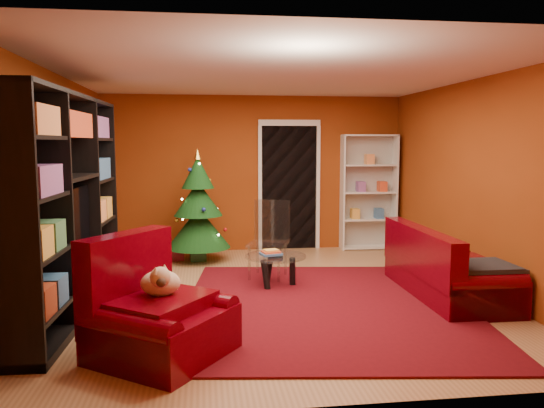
{
  "coord_description": "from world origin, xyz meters",
  "views": [
    {
      "loc": [
        -0.86,
        -6.14,
        1.81
      ],
      "look_at": [
        0.0,
        0.4,
        1.05
      ],
      "focal_mm": 35.0,
      "sensor_mm": 36.0,
      "label": 1
    }
  ],
  "objects": [
    {
      "name": "gift_box_red",
      "position": [
        -1.3,
        2.08,
        0.12
      ],
      "size": [
        0.28,
        0.28,
        0.24
      ],
      "primitive_type": "cube",
      "rotation": [
        0.0,
        0.0,
        0.2
      ],
      "color": "maroon",
      "rests_on": "floor"
    },
    {
      "name": "ceiling",
      "position": [
        0.0,
        0.0,
        2.62
      ],
      "size": [
        5.0,
        5.5,
        0.05
      ],
      "primitive_type": "cube",
      "color": "silver",
      "rests_on": "wall_back"
    },
    {
      "name": "sofa",
      "position": [
        2.02,
        -0.31,
        0.42
      ],
      "size": [
        0.9,
        1.96,
        0.84
      ],
      "primitive_type": null,
      "rotation": [
        0.0,
        0.0,
        1.56
      ],
      "color": "#480009",
      "rests_on": "rug"
    },
    {
      "name": "armchair",
      "position": [
        -1.22,
        -1.73,
        0.42
      ],
      "size": [
        1.5,
        1.5,
        0.84
      ],
      "primitive_type": null,
      "rotation": [
        0.0,
        0.0,
        0.94
      ],
      "color": "#480009",
      "rests_on": "rug"
    },
    {
      "name": "wall_right",
      "position": [
        2.52,
        0.0,
        1.3
      ],
      "size": [
        0.05,
        5.5,
        2.6
      ],
      "primitive_type": "cube",
      "color": "#86360F",
      "rests_on": "ground"
    },
    {
      "name": "rug",
      "position": [
        0.49,
        -0.55,
        0.01
      ],
      "size": [
        3.56,
        4.01,
        0.02
      ],
      "primitive_type": "cube",
      "rotation": [
        0.0,
        0.0,
        -0.12
      ],
      "color": "#55080F",
      "rests_on": "floor"
    },
    {
      "name": "dog",
      "position": [
        -1.23,
        -1.66,
        0.63
      ],
      "size": [
        0.48,
        0.5,
        0.27
      ],
      "primitive_type": null,
      "rotation": [
        0.0,
        0.0,
        0.94
      ],
      "color": "beige",
      "rests_on": "armchair"
    },
    {
      "name": "wall_back",
      "position": [
        0.0,
        2.77,
        1.3
      ],
      "size": [
        5.0,
        0.05,
        2.6
      ],
      "primitive_type": "cube",
      "color": "#86360F",
      "rests_on": "ground"
    },
    {
      "name": "white_bookshelf",
      "position": [
        1.95,
        2.57,
        0.98
      ],
      "size": [
        0.94,
        0.38,
        2.01
      ],
      "primitive_type": null,
      "rotation": [
        0.0,
        0.0,
        -0.05
      ],
      "color": "white",
      "rests_on": "floor"
    },
    {
      "name": "gift_box_green",
      "position": [
        -0.95,
        1.99,
        0.12
      ],
      "size": [
        0.26,
        0.26,
        0.24
      ],
      "primitive_type": "cube",
      "rotation": [
        0.0,
        0.0,
        0.11
      ],
      "color": "#266032",
      "rests_on": "floor"
    },
    {
      "name": "acrylic_chair",
      "position": [
        -0.01,
        0.74,
        0.47
      ],
      "size": [
        0.65,
        0.67,
        0.95
      ],
      "primitive_type": null,
      "rotation": [
        0.0,
        0.0,
        -0.38
      ],
      "color": "#66605B",
      "rests_on": "rug"
    },
    {
      "name": "gift_box_teal",
      "position": [
        -1.8,
        1.45,
        0.15
      ],
      "size": [
        0.33,
        0.33,
        0.3
      ],
      "primitive_type": "cube",
      "rotation": [
        0.0,
        0.0,
        -0.1
      ],
      "color": "#217681",
      "rests_on": "floor"
    },
    {
      "name": "wall_left",
      "position": [
        -2.52,
        0.0,
        1.3
      ],
      "size": [
        0.05,
        5.5,
        2.6
      ],
      "primitive_type": "cube",
      "color": "#86360F",
      "rests_on": "ground"
    },
    {
      "name": "coffee_table",
      "position": [
        0.04,
        0.36,
        0.2
      ],
      "size": [
        0.96,
        0.96,
        0.49
      ],
      "primitive_type": null,
      "rotation": [
        0.0,
        0.0,
        0.28
      ],
      "color": "gray",
      "rests_on": "rug"
    },
    {
      "name": "christmas_tree",
      "position": [
        -0.93,
        1.97,
        0.84
      ],
      "size": [
        1.22,
        1.22,
        1.73
      ],
      "primitive_type": null,
      "rotation": [
        0.0,
        0.0,
        -0.31
      ],
      "color": "#0D3310",
      "rests_on": "floor"
    },
    {
      "name": "floor",
      "position": [
        0.0,
        0.0,
        -0.03
      ],
      "size": [
        5.0,
        5.5,
        0.05
      ],
      "primitive_type": "cube",
      "color": "#9A6A42",
      "rests_on": "ground"
    },
    {
      "name": "doorway",
      "position": [
        0.6,
        2.73,
        1.05
      ],
      "size": [
        1.06,
        0.6,
        2.16
      ],
      "primitive_type": null,
      "color": "black",
      "rests_on": "floor"
    },
    {
      "name": "media_unit",
      "position": [
        -2.27,
        -0.44,
        1.15
      ],
      "size": [
        0.57,
        3.02,
        2.31
      ],
      "primitive_type": null,
      "rotation": [
        0.0,
        0.0,
        -0.04
      ],
      "color": "black",
      "rests_on": "floor"
    }
  ]
}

